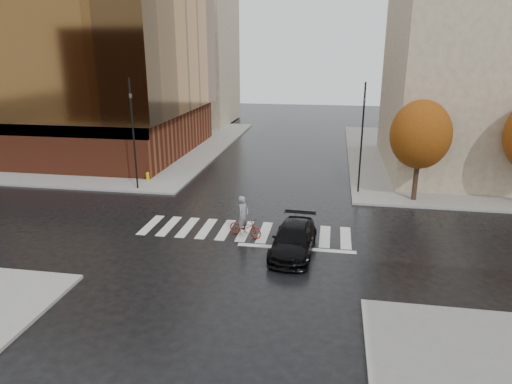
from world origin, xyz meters
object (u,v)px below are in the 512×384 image
at_px(sedan, 294,239).
at_px(fire_hydrant, 148,176).
at_px(traffic_light_nw, 133,126).
at_px(traffic_light_ne, 362,131).
at_px(cyclist, 245,223).

bearing_deg(sedan, fire_hydrant, 142.22).
height_order(sedan, traffic_light_nw, traffic_light_nw).
bearing_deg(traffic_light_nw, traffic_light_ne, 95.01).
height_order(traffic_light_ne, fire_hydrant, traffic_light_ne).
xyz_separation_m(cyclist, traffic_light_nw, (-9.13, 6.90, 3.80)).
xyz_separation_m(traffic_light_ne, fire_hydrant, (-15.44, 0.04, -3.88)).
bearing_deg(cyclist, sedan, -97.85).
bearing_deg(cyclist, traffic_light_nw, 75.09).
relative_size(cyclist, fire_hydrant, 3.27).
height_order(traffic_light_nw, fire_hydrant, traffic_light_nw).
bearing_deg(fire_hydrant, traffic_light_nw, -90.55).
height_order(cyclist, traffic_light_nw, traffic_light_nw).
height_order(traffic_light_nw, traffic_light_ne, traffic_light_nw).
bearing_deg(traffic_light_nw, cyclist, 51.33).
relative_size(sedan, cyclist, 2.15).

